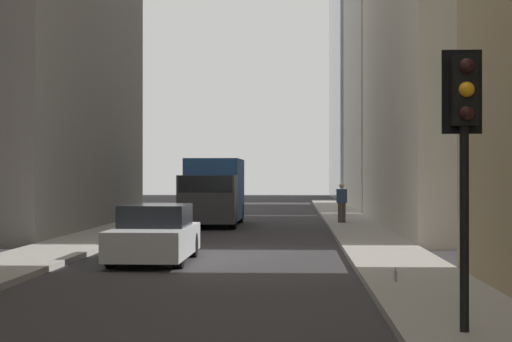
{
  "coord_description": "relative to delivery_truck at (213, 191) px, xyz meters",
  "views": [
    {
      "loc": [
        -22.76,
        -2.06,
        2.16
      ],
      "look_at": [
        10.5,
        -0.53,
        2.31
      ],
      "focal_mm": 59.27,
      "sensor_mm": 36.0,
      "label": 1
    }
  ],
  "objects": [
    {
      "name": "sidewalk_right",
      "position": [
        -12.91,
        3.1,
        -1.39
      ],
      "size": [
        90.0,
        2.2,
        0.14
      ],
      "primitive_type": "cube",
      "color": "gray",
      "rests_on": "ground_plane"
    },
    {
      "name": "sidewalk_left",
      "position": [
        -12.91,
        -5.9,
        -1.39
      ],
      "size": [
        90.0,
        2.2,
        0.14
      ],
      "primitive_type": "cube",
      "color": "gray",
      "rests_on": "ground_plane"
    },
    {
      "name": "discarded_bottle",
      "position": [
        -19.64,
        -5.36,
        -1.21
      ],
      "size": [
        0.07,
        0.07,
        0.27
      ],
      "color": "#999EA3",
      "rests_on": "sidewalk_left"
    },
    {
      "name": "ground_plane",
      "position": [
        -12.91,
        -1.4,
        -1.46
      ],
      "size": [
        135.0,
        135.0,
        0.0
      ],
      "primitive_type": "plane",
      "color": "#302D30"
    },
    {
      "name": "delivery_truck",
      "position": [
        0.0,
        0.0,
        0.0
      ],
      "size": [
        6.46,
        2.25,
        2.84
      ],
      "color": "#285699",
      "rests_on": "ground_plane"
    },
    {
      "name": "pedestrian",
      "position": [
        0.13,
        -5.44,
        -0.41
      ],
      "size": [
        0.26,
        0.44,
        1.68
      ],
      "color": "#473D33",
      "rests_on": "sidewalk_left"
    },
    {
      "name": "building_left_far",
      "position": [
        17.56,
        -12.0,
        8.98
      ],
      "size": [
        16.38,
        10.0,
        20.87
      ],
      "color": "#B7B2A5",
      "rests_on": "ground_plane"
    },
    {
      "name": "traffic_light_foreground",
      "position": [
        -24.69,
        -5.64,
        1.36
      ],
      "size": [
        0.43,
        0.52,
        3.66
      ],
      "color": "black",
      "rests_on": "sidewalk_left"
    },
    {
      "name": "sedan_silver",
      "position": [
        -14.95,
        -0.0,
        -0.8
      ],
      "size": [
        4.3,
        1.78,
        1.42
      ],
      "color": "#B7BABF",
      "rests_on": "ground_plane"
    }
  ]
}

